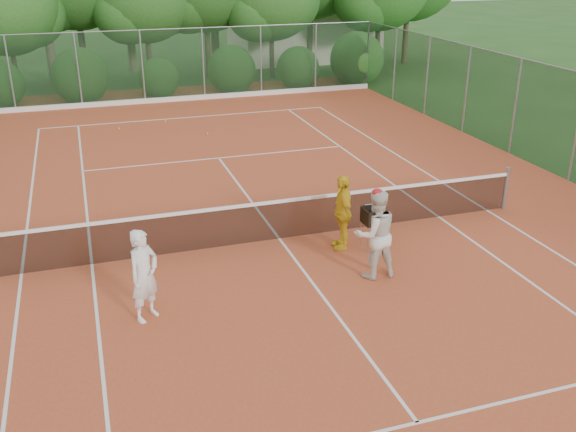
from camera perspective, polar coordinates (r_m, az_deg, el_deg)
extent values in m
plane|color=#254E1B|center=(14.56, -0.74, -2.16)|extent=(120.00, 120.00, 0.00)
cube|color=#B94F2A|center=(14.55, -0.74, -2.13)|extent=(18.00, 36.00, 0.02)
cube|color=beige|center=(39.10, 1.36, 15.96)|extent=(8.00, 5.00, 3.00)
cylinder|color=gray|center=(16.95, 18.79, 2.34)|extent=(0.10, 0.10, 1.10)
cube|color=black|center=(14.36, -0.75, -0.42)|extent=(11.87, 0.03, 0.86)
cube|color=white|center=(14.19, -0.76, 1.30)|extent=(11.87, 0.04, 0.07)
imported|color=white|center=(11.46, -12.66, -5.17)|extent=(0.74, 0.71, 1.71)
imported|color=silver|center=(12.71, 7.74, -1.60)|extent=(0.90, 0.71, 1.83)
ellipsoid|color=#AF171B|center=(12.38, 7.95, 2.10)|extent=(0.22, 0.22, 0.14)
imported|color=gold|center=(13.90, 4.86, 0.37)|extent=(0.56, 1.04, 1.68)
cylinder|color=gray|center=(13.90, 7.11, -2.15)|extent=(0.02, 0.02, 0.60)
cylinder|color=gray|center=(14.35, 7.84, -1.36)|extent=(0.02, 0.02, 0.60)
cube|color=black|center=(13.94, 7.58, 0.03)|extent=(0.42, 0.42, 0.35)
sphere|color=#CAEC36|center=(24.30, -14.79, 7.52)|extent=(0.07, 0.07, 0.07)
sphere|color=gold|center=(24.96, -10.83, 8.27)|extent=(0.07, 0.07, 0.07)
sphere|color=gold|center=(23.02, -7.18, 7.28)|extent=(0.07, 0.07, 0.07)
cube|color=white|center=(25.54, -8.86, 8.66)|extent=(11.03, 0.06, 0.01)
cube|color=white|center=(14.09, -22.61, -4.84)|extent=(0.06, 23.77, 0.01)
cube|color=white|center=(16.88, 17.32, 0.45)|extent=(0.06, 23.77, 0.01)
cube|color=white|center=(14.01, -17.03, -4.19)|extent=(0.06, 23.77, 0.01)
cube|color=white|center=(16.15, 13.31, -0.11)|extent=(0.06, 23.77, 0.01)
cube|color=white|center=(20.35, -6.18, 5.15)|extent=(8.23, 0.06, 0.01)
cube|color=white|center=(9.56, 11.43, -17.56)|extent=(8.23, 0.06, 0.01)
cube|color=white|center=(14.55, -0.74, -2.08)|extent=(0.06, 12.80, 0.01)
cube|color=#19381E|center=(28.26, -10.16, 13.03)|extent=(18.00, 0.02, 3.00)
cylinder|color=gray|center=(30.83, 7.10, 14.00)|extent=(0.07, 0.07, 3.00)
cylinder|color=gray|center=(30.83, 7.10, 14.00)|extent=(0.07, 0.07, 3.00)
cylinder|color=brown|center=(31.54, -23.21, 12.73)|extent=(0.22, 0.22, 3.20)
sphere|color=#2A5E1F|center=(31.28, -23.91, 16.98)|extent=(4.48, 4.48, 4.48)
cylinder|color=brown|center=(33.83, -17.93, 15.13)|extent=(0.31, 0.31, 4.50)
cylinder|color=brown|center=(32.58, -12.33, 14.54)|extent=(0.24, 0.24, 3.50)
cylinder|color=brown|center=(33.48, -7.19, 15.60)|extent=(0.28, 0.28, 4.10)
cylinder|color=brown|center=(33.09, -1.46, 15.06)|extent=(0.23, 0.23, 3.40)
cylinder|color=brown|center=(36.50, 1.96, 16.77)|extent=(0.32, 0.32, 4.65)
cylinder|color=brown|center=(35.60, 7.99, 15.73)|extent=(0.26, 0.26, 3.80)
cylinder|color=brown|center=(38.12, 10.46, 16.38)|extent=(0.29, 0.29, 4.25)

